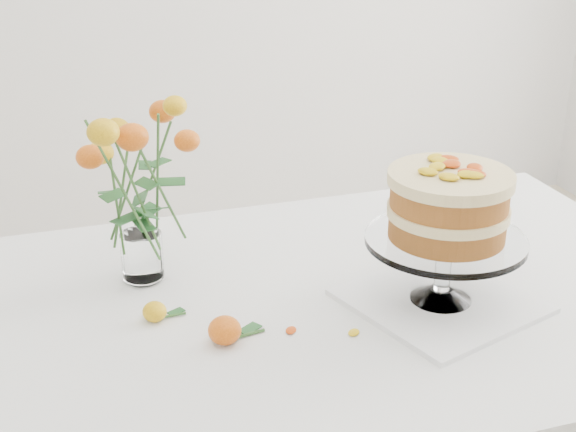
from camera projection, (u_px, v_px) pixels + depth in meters
name	position (u px, v px, depth m)	size (l,w,h in m)	color
table	(334.00, 332.00, 1.53)	(1.43, 0.93, 0.76)	tan
napkin	(440.00, 301.00, 1.47)	(0.30, 0.30, 0.01)	white
cake_stand	(448.00, 212.00, 1.40)	(0.29, 0.29, 0.26)	white
rose_vase	(135.00, 167.00, 1.46)	(0.28, 0.28, 0.40)	white
loose_rose_near	(155.00, 312.00, 1.41)	(0.08, 0.04, 0.04)	yellow
loose_rose_far	(225.00, 330.00, 1.34)	(0.10, 0.06, 0.05)	#BC4809
stray_petal_a	(291.00, 330.00, 1.38)	(0.03, 0.02, 0.00)	#E1B50E
stray_petal_b	(354.00, 333.00, 1.37)	(0.03, 0.02, 0.00)	#E1B50E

